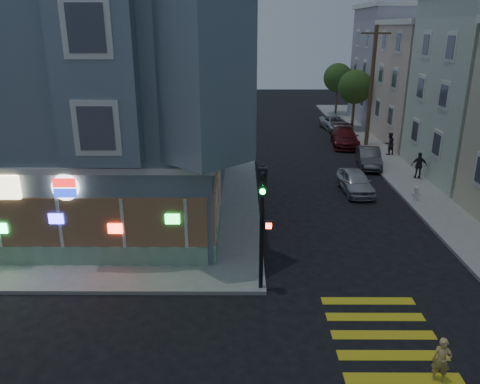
{
  "coord_description": "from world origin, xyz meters",
  "views": [
    {
      "loc": [
        2.13,
        -12.4,
        8.98
      ],
      "look_at": [
        2.04,
        6.56,
        2.28
      ],
      "focal_mm": 35.0,
      "sensor_mm": 36.0,
      "label": 1
    }
  ],
  "objects_px": {
    "pedestrian_a": "(389,144)",
    "pedestrian_b": "(419,165)",
    "running_child": "(442,361)",
    "parked_car_b": "(369,158)",
    "parked_car_a": "(355,182)",
    "parked_car_d": "(335,123)",
    "street_tree_far": "(338,78)",
    "traffic_signal": "(263,208)",
    "utility_pole": "(371,85)",
    "parked_car_c": "(345,137)",
    "street_tree_near": "(355,87)",
    "fire_hydrant": "(416,193)"
  },
  "relations": [
    {
      "from": "utility_pole",
      "to": "fire_hydrant",
      "type": "distance_m",
      "value": 13.35
    },
    {
      "from": "parked_car_d",
      "to": "traffic_signal",
      "type": "distance_m",
      "value": 29.46
    },
    {
      "from": "pedestrian_a",
      "to": "traffic_signal",
      "type": "bearing_deg",
      "value": 38.1
    },
    {
      "from": "parked_car_a",
      "to": "traffic_signal",
      "type": "distance_m",
      "value": 12.51
    },
    {
      "from": "street_tree_far",
      "to": "parked_car_a",
      "type": "height_order",
      "value": "street_tree_far"
    },
    {
      "from": "utility_pole",
      "to": "parked_car_c",
      "type": "height_order",
      "value": "utility_pole"
    },
    {
      "from": "parked_car_a",
      "to": "pedestrian_b",
      "type": "bearing_deg",
      "value": 24.25
    },
    {
      "from": "parked_car_c",
      "to": "parked_car_b",
      "type": "bearing_deg",
      "value": -80.67
    },
    {
      "from": "utility_pole",
      "to": "fire_hydrant",
      "type": "bearing_deg",
      "value": -92.19
    },
    {
      "from": "parked_car_b",
      "to": "parked_car_d",
      "type": "relative_size",
      "value": 0.89
    },
    {
      "from": "utility_pole",
      "to": "parked_car_b",
      "type": "bearing_deg",
      "value": -102.57
    },
    {
      "from": "parked_car_d",
      "to": "utility_pole",
      "type": "bearing_deg",
      "value": -85.81
    },
    {
      "from": "street_tree_far",
      "to": "traffic_signal",
      "type": "height_order",
      "value": "street_tree_far"
    },
    {
      "from": "street_tree_far",
      "to": "pedestrian_b",
      "type": "distance_m",
      "value": 22.98
    },
    {
      "from": "pedestrian_b",
      "to": "parked_car_a",
      "type": "xyz_separation_m",
      "value": [
        -4.4,
        -2.26,
        -0.31
      ]
    },
    {
      "from": "street_tree_near",
      "to": "traffic_signal",
      "type": "height_order",
      "value": "street_tree_near"
    },
    {
      "from": "parked_car_a",
      "to": "fire_hydrant",
      "type": "height_order",
      "value": "parked_car_a"
    },
    {
      "from": "pedestrian_a",
      "to": "pedestrian_b",
      "type": "relative_size",
      "value": 1.0
    },
    {
      "from": "pedestrian_a",
      "to": "parked_car_a",
      "type": "distance_m",
      "value": 9.06
    },
    {
      "from": "pedestrian_a",
      "to": "street_tree_near",
      "type": "bearing_deg",
      "value": -109.42
    },
    {
      "from": "running_child",
      "to": "parked_car_b",
      "type": "height_order",
      "value": "running_child"
    },
    {
      "from": "traffic_signal",
      "to": "parked_car_c",
      "type": "bearing_deg",
      "value": 76.7
    },
    {
      "from": "parked_car_d",
      "to": "pedestrian_b",
      "type": "bearing_deg",
      "value": -88.62
    },
    {
      "from": "street_tree_near",
      "to": "traffic_signal",
      "type": "xyz_separation_m",
      "value": [
        -9.38,
        -27.82,
        -0.69
      ]
    },
    {
      "from": "running_child",
      "to": "traffic_signal",
      "type": "distance_m",
      "value": 6.87
    },
    {
      "from": "pedestrian_a",
      "to": "utility_pole",
      "type": "bearing_deg",
      "value": -97.64
    },
    {
      "from": "parked_car_c",
      "to": "parked_car_d",
      "type": "xyz_separation_m",
      "value": [
        0.39,
        6.28,
        -0.09
      ]
    },
    {
      "from": "traffic_signal",
      "to": "pedestrian_b",
      "type": "bearing_deg",
      "value": 57.54
    },
    {
      "from": "street_tree_near",
      "to": "pedestrian_a",
      "type": "xyz_separation_m",
      "value": [
        0.68,
        -9.05,
        -2.98
      ]
    },
    {
      "from": "street_tree_near",
      "to": "parked_car_c",
      "type": "xyz_separation_m",
      "value": [
        -1.89,
        -5.84,
        -3.23
      ]
    },
    {
      "from": "street_tree_far",
      "to": "street_tree_near",
      "type": "bearing_deg",
      "value": -90.0
    },
    {
      "from": "running_child",
      "to": "parked_car_a",
      "type": "xyz_separation_m",
      "value": [
        1.19,
        15.19,
        -0.01
      ]
    },
    {
      "from": "pedestrian_b",
      "to": "parked_car_c",
      "type": "xyz_separation_m",
      "value": [
        -2.69,
        8.93,
        -0.26
      ]
    },
    {
      "from": "pedestrian_b",
      "to": "parked_car_c",
      "type": "relative_size",
      "value": 0.34
    },
    {
      "from": "parked_car_d",
      "to": "parked_car_c",
      "type": "bearing_deg",
      "value": -100.77
    },
    {
      "from": "pedestrian_a",
      "to": "street_tree_far",
      "type": "bearing_deg",
      "value": -111.42
    },
    {
      "from": "pedestrian_a",
      "to": "pedestrian_b",
      "type": "bearing_deg",
      "value": 67.51
    },
    {
      "from": "pedestrian_a",
      "to": "fire_hydrant",
      "type": "xyz_separation_m",
      "value": [
        -1.36,
        -9.6,
        -0.4
      ]
    },
    {
      "from": "pedestrian_b",
      "to": "traffic_signal",
      "type": "distance_m",
      "value": 16.7
    },
    {
      "from": "street_tree_far",
      "to": "parked_car_c",
      "type": "relative_size",
      "value": 1.1
    },
    {
      "from": "running_child",
      "to": "traffic_signal",
      "type": "height_order",
      "value": "traffic_signal"
    },
    {
      "from": "pedestrian_b",
      "to": "parked_car_a",
      "type": "bearing_deg",
      "value": 34.47
    },
    {
      "from": "pedestrian_a",
      "to": "parked_car_b",
      "type": "bearing_deg",
      "value": 28.2
    },
    {
      "from": "running_child",
      "to": "traffic_signal",
      "type": "relative_size",
      "value": 0.29
    },
    {
      "from": "parked_car_a",
      "to": "parked_car_d",
      "type": "height_order",
      "value": "parked_car_a"
    },
    {
      "from": "pedestrian_a",
      "to": "fire_hydrant",
      "type": "height_order",
      "value": "pedestrian_a"
    },
    {
      "from": "parked_car_b",
      "to": "parked_car_d",
      "type": "height_order",
      "value": "parked_car_b"
    },
    {
      "from": "parked_car_d",
      "to": "fire_hydrant",
      "type": "bearing_deg",
      "value": -94.77
    },
    {
      "from": "running_child",
      "to": "parked_car_d",
      "type": "height_order",
      "value": "running_child"
    },
    {
      "from": "street_tree_near",
      "to": "traffic_signal",
      "type": "bearing_deg",
      "value": -108.64
    }
  ]
}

